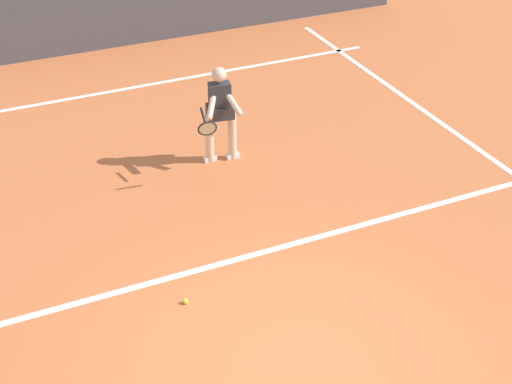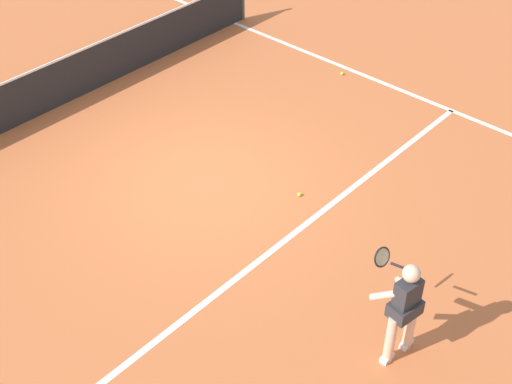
# 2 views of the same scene
# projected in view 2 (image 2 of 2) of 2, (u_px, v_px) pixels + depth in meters

# --- Properties ---
(ground_plane) EXTENTS (26.24, 26.24, 0.00)m
(ground_plane) POSITION_uv_depth(u_px,v_px,m) (203.00, 181.00, 12.03)
(ground_plane) COLOR #C66638
(service_line_marking) EXTENTS (9.55, 0.10, 0.01)m
(service_line_marking) POSITION_uv_depth(u_px,v_px,m) (294.00, 233.00, 10.99)
(service_line_marking) COLOR white
(service_line_marking) RESTS_ON ground
(sideline_right_marking) EXTENTS (0.10, 18.18, 0.01)m
(sideline_right_marking) POSITION_uv_depth(u_px,v_px,m) (367.00, 76.00, 14.80)
(sideline_right_marking) COLOR white
(sideline_right_marking) RESTS_ON ground
(court_net) EXTENTS (10.23, 0.08, 1.04)m
(court_net) POSITION_uv_depth(u_px,v_px,m) (64.00, 80.00, 13.71)
(court_net) COLOR #4C4C51
(court_net) RESTS_ON ground
(tennis_player) EXTENTS (0.88, 0.91, 1.55)m
(tennis_player) POSITION_uv_depth(u_px,v_px,m) (404.00, 306.00, 8.69)
(tennis_player) COLOR beige
(tennis_player) RESTS_ON ground
(tennis_ball_near) EXTENTS (0.07, 0.07, 0.07)m
(tennis_ball_near) POSITION_uv_depth(u_px,v_px,m) (299.00, 194.00, 11.69)
(tennis_ball_near) COLOR #D1E533
(tennis_ball_near) RESTS_ON ground
(tennis_ball_mid) EXTENTS (0.07, 0.07, 0.07)m
(tennis_ball_mid) POSITION_uv_depth(u_px,v_px,m) (342.00, 73.00, 14.83)
(tennis_ball_mid) COLOR #D1E533
(tennis_ball_mid) RESTS_ON ground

